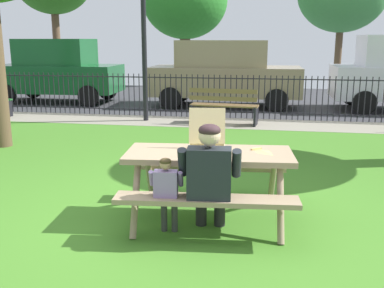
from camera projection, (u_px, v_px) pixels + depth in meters
ground at (196, 182)px, 6.29m from camera, size 28.00×10.61×0.02m
cobblestone_walkway at (228, 123)px, 10.71m from camera, size 28.00×1.40×0.01m
street_asphalt at (240, 99)px, 15.01m from camera, size 28.00×7.58×0.01m
picnic_table_foreground at (209, 167)px, 4.87m from camera, size 1.93×1.64×0.79m
pizza_box_open at (207, 143)px, 4.86m from camera, size 0.46×0.52×0.45m
pizza_slice_on_table at (262, 151)px, 4.85m from camera, size 0.26×0.28×0.02m
adult_at_table at (210, 176)px, 4.37m from camera, size 0.63×0.62×1.19m
child_at_table at (167, 189)px, 4.41m from camera, size 0.34×0.34×0.85m
iron_fence_streetside at (231, 96)px, 11.25m from camera, size 22.08×0.03×1.10m
park_bench_center at (224, 107)px, 10.49m from camera, size 1.63×0.61×0.85m
lamp_post_walkway at (143, 1)px, 10.41m from camera, size 0.28×0.28×4.72m
parked_car_left at (57, 70)px, 14.09m from camera, size 3.95×1.93×1.98m
parked_car_center at (224, 73)px, 13.20m from camera, size 4.44×2.00×1.94m
far_tree_midleft at (185, 1)px, 19.75m from camera, size 3.78×3.78×5.37m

